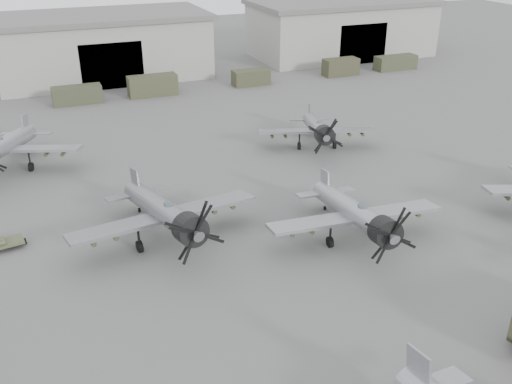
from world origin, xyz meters
TOP-DOWN VIEW (x-y plane):
  - ground at (0.00, 0.00)m, footprint 220.00×220.00m
  - hangar_center at (0.00, 61.96)m, footprint 29.00×14.80m
  - hangar_right at (38.00, 61.96)m, footprint 29.00×14.80m
  - support_truck_3 at (-5.26, 50.00)m, footprint 5.84×2.20m
  - support_truck_4 at (4.03, 50.00)m, footprint 6.14×2.20m
  - support_truck_5 at (17.47, 50.00)m, footprint 4.98×2.20m
  - support_truck_6 at (31.30, 50.00)m, footprint 5.05×2.20m
  - support_truck_7 at (40.65, 50.00)m, footprint 6.38×2.20m
  - aircraft_mid_1 at (-3.37, 13.23)m, footprint 13.43×12.09m
  - aircraft_mid_2 at (8.74, 8.47)m, footprint 12.47×11.23m
  - aircraft_far_0 at (-13.47, 30.91)m, footprint 13.06×11.78m
  - aircraft_far_1 at (14.64, 25.42)m, footprint 11.58×10.43m

SIDE VIEW (x-z plane):
  - ground at x=0.00m, z-range 0.00..0.00m
  - support_truck_5 at x=17.47m, z-range 0.00..2.05m
  - support_truck_7 at x=40.65m, z-range 0.00..2.05m
  - support_truck_3 at x=-5.26m, z-range 0.00..2.13m
  - support_truck_6 at x=31.30m, z-range 0.00..2.39m
  - support_truck_4 at x=4.03m, z-range 0.00..2.57m
  - aircraft_far_1 at x=14.64m, z-range -0.21..4.44m
  - aircraft_mid_2 at x=8.74m, z-range -0.22..4.75m
  - aircraft_far_0 at x=-13.47m, z-range -0.24..5.03m
  - aircraft_mid_1 at x=-3.37m, z-range -0.24..5.09m
  - hangar_center at x=0.00m, z-range 0.02..8.72m
  - hangar_right at x=38.00m, z-range 0.02..8.72m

